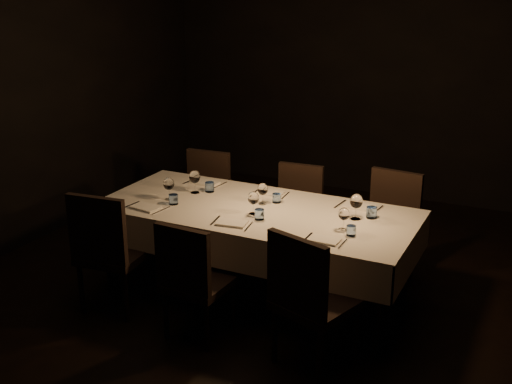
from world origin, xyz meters
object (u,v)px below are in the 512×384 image
at_px(chair_near_right, 308,295).
at_px(chair_near_center, 192,276).
at_px(dining_table, 256,217).
at_px(chair_near_left, 108,247).
at_px(chair_far_left, 204,195).
at_px(chair_far_center, 297,208).
at_px(chair_far_right, 390,221).

bearing_deg(chair_near_right, chair_near_center, 19.61).
distance_m(dining_table, chair_near_center, 0.83).
xyz_separation_m(chair_near_left, chair_near_center, (0.79, -0.07, -0.04)).
relative_size(dining_table, chair_near_right, 2.58).
distance_m(chair_near_left, chair_far_left, 1.46).
bearing_deg(chair_near_right, chair_far_center, -47.33).
bearing_deg(chair_near_right, chair_near_left, 16.34).
relative_size(chair_near_center, chair_far_left, 0.98).
bearing_deg(chair_near_center, chair_far_right, -118.65).
xyz_separation_m(chair_far_left, chair_far_center, (0.92, 0.11, -0.02)).
relative_size(chair_near_left, chair_far_center, 1.13).
relative_size(dining_table, chair_far_center, 2.86).
bearing_deg(chair_far_left, chair_near_center, -65.71).
xyz_separation_m(chair_near_left, chair_far_right, (1.78, 1.55, -0.02)).
bearing_deg(dining_table, chair_near_center, -97.91).
xyz_separation_m(dining_table, chair_near_center, (-0.11, -0.80, -0.18)).
xyz_separation_m(chair_near_right, chair_far_left, (-1.67, 1.51, -0.02)).
height_order(chair_far_left, chair_far_right, chair_far_right).
relative_size(chair_near_left, chair_near_right, 1.01).
bearing_deg(chair_near_left, chair_far_center, -126.18).
bearing_deg(chair_far_center, dining_table, -94.21).
xyz_separation_m(chair_near_center, chair_far_left, (-0.80, 1.53, 0.01)).
height_order(chair_near_left, chair_far_center, chair_near_left).
bearing_deg(chair_near_center, chair_near_right, -175.34).
distance_m(chair_near_right, chair_far_center, 1.78).
distance_m(chair_far_left, chair_far_center, 0.93).
height_order(chair_near_center, chair_near_right, chair_near_right).
bearing_deg(chair_near_center, chair_far_center, -91.28).
distance_m(dining_table, chair_far_center, 0.86).
xyz_separation_m(chair_near_left, chair_far_center, (0.91, 1.58, -0.05)).
height_order(dining_table, chair_near_right, chair_near_right).
distance_m(chair_near_left, chair_far_center, 1.82).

